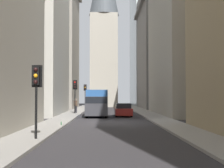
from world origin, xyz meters
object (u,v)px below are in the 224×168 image
object	(u,v)px
sedan_red	(123,110)
traffic_light_midblock	(75,89)
traffic_light_far_junction	(85,90)
traffic_light_foreground	(36,84)
delivery_truck	(97,103)
pedestrian	(76,105)
discarded_bottle	(61,124)

from	to	relation	value
sedan_red	traffic_light_midblock	size ratio (longest dim) A/B	1.10
traffic_light_far_junction	traffic_light_foreground	bearing A→B (deg)	-179.49
delivery_truck	pedestrian	bearing A→B (deg)	27.27
pedestrian	discarded_bottle	bearing A→B (deg)	-178.08
traffic_light_far_junction	pedestrian	bearing A→B (deg)	-179.91
traffic_light_far_junction	discarded_bottle	world-z (taller)	traffic_light_far_junction
delivery_truck	sedan_red	size ratio (longest dim) A/B	1.50
traffic_light_foreground	traffic_light_far_junction	xyz separation A→B (m)	(43.35, 0.39, 0.35)
traffic_light_foreground	traffic_light_midblock	xyz separation A→B (m)	(23.36, 0.30, 0.23)
sedan_red	traffic_light_foreground	distance (m)	20.56
sedan_red	traffic_light_midblock	xyz separation A→B (m)	(3.59, 5.53, 2.36)
traffic_light_far_junction	discarded_bottle	xyz separation A→B (m)	(-35.85, -0.61, -2.89)
discarded_bottle	traffic_light_far_junction	bearing A→B (deg)	0.97
traffic_light_midblock	traffic_light_far_junction	xyz separation A→B (m)	(20.00, 0.08, 0.12)
pedestrian	sedan_red	bearing A→B (deg)	-132.26
traffic_light_midblock	discarded_bottle	bearing A→B (deg)	-178.10
traffic_light_foreground	traffic_light_midblock	size ratio (longest dim) A/B	0.92
traffic_light_far_junction	discarded_bottle	size ratio (longest dim) A/B	15.12
delivery_truck	pedestrian	world-z (taller)	delivery_truck
sedan_red	delivery_truck	bearing A→B (deg)	96.73
traffic_light_midblock	pedestrian	size ratio (longest dim) A/B	2.25
sedan_red	traffic_light_midblock	distance (m)	7.00
discarded_bottle	pedestrian	bearing A→B (deg)	1.92
traffic_light_foreground	traffic_light_far_junction	size ratio (longest dim) A/B	0.88
discarded_bottle	sedan_red	bearing A→B (deg)	-22.20
sedan_red	traffic_light_foreground	bearing A→B (deg)	165.19
traffic_light_midblock	pedestrian	world-z (taller)	traffic_light_midblock
sedan_red	discarded_bottle	xyz separation A→B (m)	(-12.27, 5.01, -0.42)
traffic_light_foreground	pedestrian	size ratio (longest dim) A/B	2.07
delivery_truck	traffic_light_midblock	size ratio (longest dim) A/B	1.65
delivery_truck	traffic_light_midblock	bearing A→B (deg)	34.90
traffic_light_midblock	pedestrian	xyz separation A→B (m)	(1.49, 0.05, -1.93)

